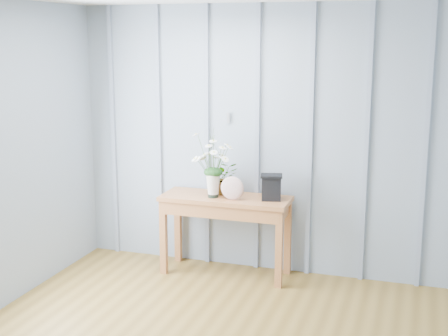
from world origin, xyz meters
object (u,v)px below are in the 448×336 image
(daisy_vase, at_px, (213,157))
(carved_box, at_px, (271,187))
(sideboard, at_px, (226,208))
(felt_disc_vessel, at_px, (232,188))

(daisy_vase, xyz_separation_m, carved_box, (0.53, 0.07, -0.26))
(sideboard, height_order, daisy_vase, daisy_vase)
(sideboard, bearing_deg, felt_disc_vessel, -45.95)
(felt_disc_vessel, bearing_deg, carved_box, 19.12)
(sideboard, relative_size, daisy_vase, 1.97)
(sideboard, height_order, carved_box, carved_box)
(daisy_vase, xyz_separation_m, felt_disc_vessel, (0.20, -0.04, -0.27))
(daisy_vase, height_order, felt_disc_vessel, daisy_vase)
(sideboard, xyz_separation_m, daisy_vase, (-0.10, -0.06, 0.50))
(daisy_vase, distance_m, felt_disc_vessel, 0.34)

